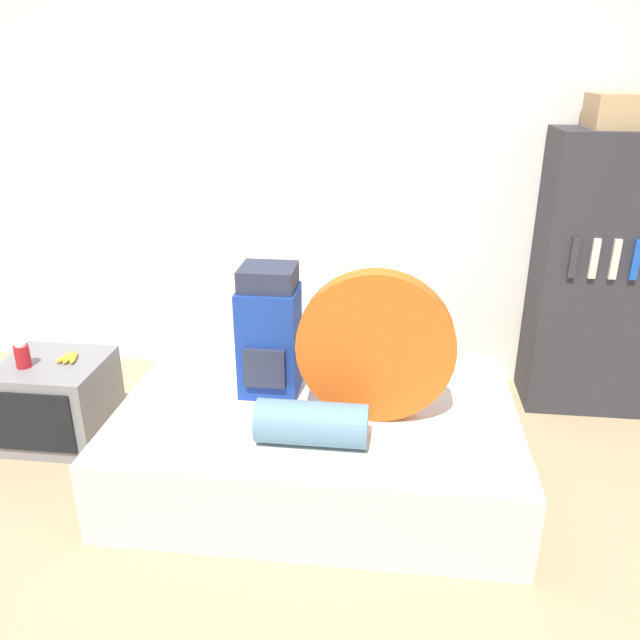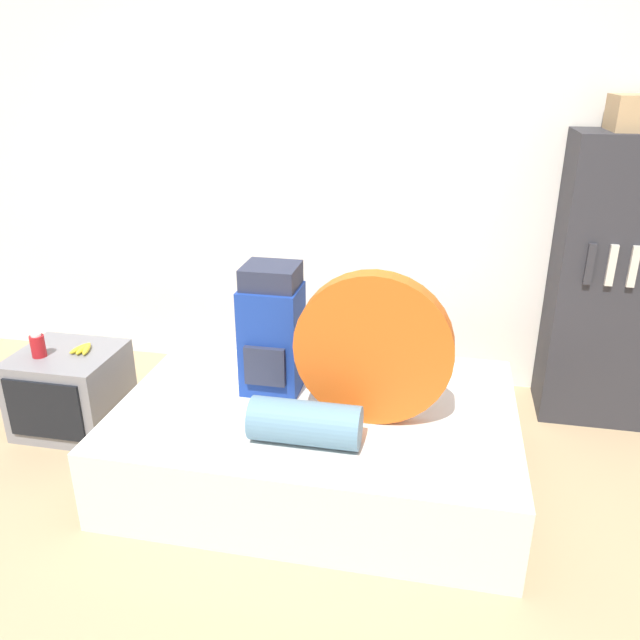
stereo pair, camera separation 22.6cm
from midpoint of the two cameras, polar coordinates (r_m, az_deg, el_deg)
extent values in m
plane|color=tan|center=(2.93, -2.93, -20.73)|extent=(16.00, 16.00, 0.00)
cube|color=white|center=(4.03, 3.39, 12.31)|extent=(8.00, 0.05, 2.60)
cube|color=silver|center=(3.28, 1.82, -10.72)|extent=(1.97, 1.34, 0.42)
cube|color=navy|center=(3.19, -2.36, -1.78)|extent=(0.29, 0.27, 0.56)
cube|color=#282D42|center=(3.08, -2.40, 4.02)|extent=(0.27, 0.25, 0.11)
cube|color=#282D42|center=(3.09, -3.00, -4.31)|extent=(0.21, 0.03, 0.20)
cylinder|color=#E05B19|center=(2.89, 7.13, -2.69)|extent=(0.74, 0.10, 0.74)
cylinder|color=#5B849E|center=(2.81, 0.97, -9.43)|extent=(0.50, 0.20, 0.20)
cube|color=gray|center=(3.90, -20.26, -6.03)|extent=(0.56, 0.51, 0.48)
cube|color=black|center=(3.70, -22.34, -7.71)|extent=(0.45, 0.02, 0.34)
cylinder|color=#B2191E|center=(3.78, -22.85, -2.25)|extent=(0.08, 0.08, 0.13)
cylinder|color=white|center=(3.75, -23.01, -1.26)|extent=(0.06, 0.06, 0.02)
ellipsoid|color=yellow|center=(3.78, -19.51, -2.49)|extent=(0.08, 0.15, 0.03)
ellipsoid|color=yellow|center=(3.77, -19.24, -2.52)|extent=(0.03, 0.15, 0.03)
ellipsoid|color=yellow|center=(3.76, -18.97, -2.55)|extent=(0.08, 0.15, 0.03)
cube|color=#2D2D33|center=(4.02, 27.83, 2.91)|extent=(0.82, 0.42, 1.68)
cube|color=#2D2D33|center=(3.70, 25.07, 4.62)|extent=(0.04, 0.02, 0.23)
cube|color=beige|center=(3.73, 26.71, 4.46)|extent=(0.04, 0.02, 0.23)
cube|color=beige|center=(3.76, 28.32, 4.29)|extent=(0.04, 0.02, 0.23)
camera|label=1|loc=(0.11, -87.82, 0.90)|focal=35.00mm
camera|label=2|loc=(0.11, 92.18, -0.90)|focal=35.00mm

